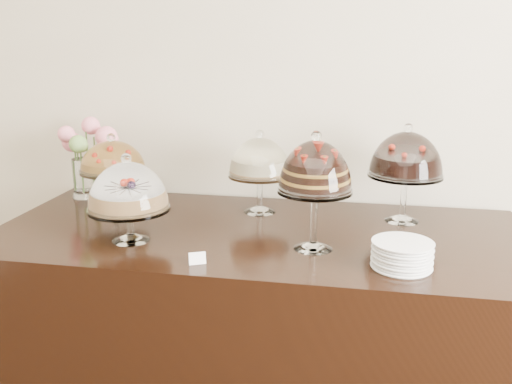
% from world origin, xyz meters
% --- Properties ---
extents(wall_back, '(5.00, 0.04, 3.00)m').
position_xyz_m(wall_back, '(0.00, 3.00, 1.50)').
color(wall_back, '#C0B59A').
rests_on(wall_back, ground).
extents(display_counter, '(2.20, 1.00, 0.90)m').
position_xyz_m(display_counter, '(-0.28, 2.45, 0.45)').
color(display_counter, black).
rests_on(display_counter, ground).
extents(cake_stand_sugar_sponge, '(0.32, 0.32, 0.35)m').
position_xyz_m(cake_stand_sugar_sponge, '(-0.75, 2.24, 1.11)').
color(cake_stand_sugar_sponge, white).
rests_on(cake_stand_sugar_sponge, display_counter).
extents(cake_stand_choco_layer, '(0.28, 0.28, 0.45)m').
position_xyz_m(cake_stand_choco_layer, '(-0.03, 2.28, 1.20)').
color(cake_stand_choco_layer, white).
rests_on(cake_stand_choco_layer, display_counter).
extents(cake_stand_cheesecake, '(0.29, 0.29, 0.38)m').
position_xyz_m(cake_stand_cheesecake, '(-0.32, 2.71, 1.14)').
color(cake_stand_cheesecake, white).
rests_on(cake_stand_cheesecake, display_counter).
extents(cake_stand_dark_choco, '(0.32, 0.32, 0.43)m').
position_xyz_m(cake_stand_dark_choco, '(0.32, 2.70, 1.18)').
color(cake_stand_dark_choco, white).
rests_on(cake_stand_dark_choco, display_counter).
extents(cake_stand_fruit_tart, '(0.31, 0.31, 0.35)m').
position_xyz_m(cake_stand_fruit_tart, '(-1.01, 2.66, 1.13)').
color(cake_stand_fruit_tart, white).
rests_on(cake_stand_fruit_tart, display_counter).
extents(flower_vase, '(0.31, 0.28, 0.40)m').
position_xyz_m(flower_vase, '(-1.22, 2.80, 1.13)').
color(flower_vase, white).
rests_on(flower_vase, display_counter).
extents(plate_stack, '(0.21, 0.21, 0.09)m').
position_xyz_m(plate_stack, '(0.29, 2.16, 0.95)').
color(plate_stack, white).
rests_on(plate_stack, display_counter).
extents(price_card_left, '(0.06, 0.04, 0.04)m').
position_xyz_m(price_card_left, '(-0.42, 2.05, 0.92)').
color(price_card_left, white).
rests_on(price_card_left, display_counter).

